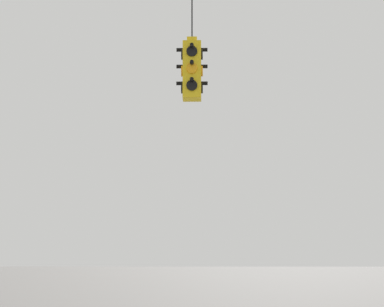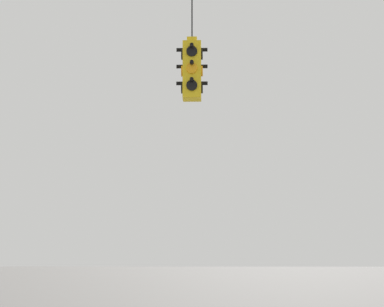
% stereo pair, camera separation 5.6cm
% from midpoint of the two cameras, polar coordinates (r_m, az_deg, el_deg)
% --- Properties ---
extents(traffic_light_over_intersection, '(0.58, 0.58, 2.03)m').
position_cam_midpoint_polar(traffic_light_over_intersection, '(11.03, 0.15, 8.10)').
color(traffic_light_over_intersection, yellow).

